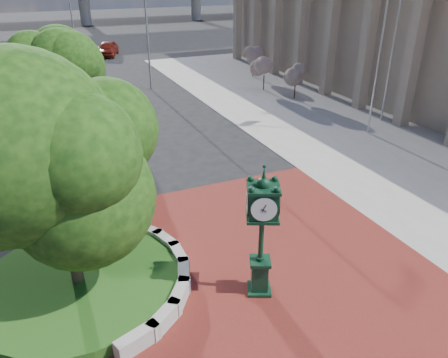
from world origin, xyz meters
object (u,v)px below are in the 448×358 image
flagpole_a (380,50)px  flagpole_b (393,47)px  post_clock (262,227)px  street_lamp_near (149,26)px  parked_car (108,49)px  street_lamp_far (72,5)px

flagpole_a → flagpole_b: flagpole_a is taller
post_clock → street_lamp_near: bearing=81.7°
parked_car → street_lamp_near: size_ratio=0.56×
street_lamp_near → street_lamp_far: 22.48m
parked_car → street_lamp_far: bearing=134.1°
flagpole_a → street_lamp_near: flagpole_a is taller
post_clock → parked_car: post_clock is taller
street_lamp_near → street_lamp_far: (-3.19, 22.26, 0.08)m
parked_car → street_lamp_near: (0.61, -16.41, 4.09)m
post_clock → flagpole_b: size_ratio=0.46×
parked_car → street_lamp_far: 7.63m
parked_car → flagpole_a: 33.42m
flagpole_a → street_lamp_far: size_ratio=1.12×
flagpole_b → street_lamp_far: flagpole_b is taller
flagpole_b → street_lamp_far: (-14.49, 36.08, 0.34)m
flagpole_a → street_lamp_far: 39.51m
flagpole_b → street_lamp_near: size_ratio=1.08×
post_clock → flagpole_a: (12.59, 9.92, 2.54)m
parked_car → street_lamp_far: street_lamp_far is taller
flagpole_a → post_clock: bearing=-141.8°
street_lamp_near → post_clock: bearing=-98.3°
post_clock → street_lamp_far: street_lamp_far is taller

